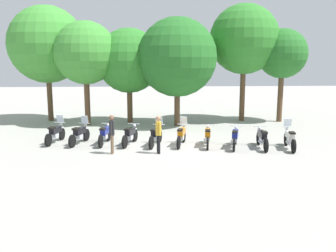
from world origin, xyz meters
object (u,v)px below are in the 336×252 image
Objects in this scene: motorcycle_0 at (55,133)px; motorcycle_4 at (156,135)px; tree_2 at (129,61)px; motorcycle_6 at (208,136)px; motorcycle_9 at (290,138)px; tree_5 at (282,54)px; person_1 at (158,131)px; tree_4 at (244,39)px; motorcycle_1 at (80,134)px; motorcycle_3 at (130,135)px; person_0 at (112,131)px; motorcycle_5 at (181,135)px; tree_1 at (85,53)px; motorcycle_2 at (105,134)px; motorcycle_7 at (235,137)px; motorcycle_8 at (262,138)px; tree_0 at (47,45)px; tree_3 at (177,57)px.

motorcycle_4 is at bearing -87.77° from motorcycle_0.
motorcycle_6 is at bearing -59.82° from tree_2.
tree_5 is (2.24, 7.79, 4.05)m from motorcycle_9.
motorcycle_0 is 5.79m from person_1.
tree_4 is (6.05, 8.89, 4.52)m from person_1.
motorcycle_0 is 0.27× the size of tree_4.
motorcycle_1 is 2.58m from motorcycle_3.
person_0 is at bearing -132.77° from tree_4.
motorcycle_9 is (5.12, -1.00, 0.00)m from motorcycle_5.
motorcycle_0 is 6.81m from tree_1.
motorcycle_0 is at bearing 88.97° from motorcycle_2.
motorcycle_7 is (6.41, -1.06, 0.00)m from motorcycle_2.
motorcycle_3 is 1.31m from motorcycle_4.
motorcycle_2 is 1.03× the size of motorcycle_3.
motorcycle_0 is 11.68m from motorcycle_9.
motorcycle_3 is 2.00m from person_0.
motorcycle_2 and motorcycle_8 have the same top height.
tree_0 is at bearing 177.15° from tree_4.
tree_5 is (9.92, 6.53, 4.07)m from motorcycle_3.
person_0 is 0.22× the size of tree_4.
motorcycle_2 is at bearing -98.46° from tree_2.
motorcycle_2 and motorcycle_7 have the same top height.
person_1 is 8.10m from tree_3.
tree_3 is (1.49, 5.64, 3.84)m from motorcycle_4.
motorcycle_4 is 0.97× the size of motorcycle_8.
tree_2 is (-2.89, 6.92, 3.61)m from motorcycle_5.
motorcycle_5 is at bearing 88.47° from motorcycle_6.
tree_1 is (-8.17, 6.85, 4.12)m from motorcycle_7.
tree_4 is at bearing -0.10° from motorcycle_7.
motorcycle_8 is (2.56, -0.58, 0.00)m from motorcycle_6.
tree_2 reaches higher than motorcycle_3.
tree_3 is 1.10× the size of tree_5.
motorcycle_4 is at bearing 93.11° from motorcycle_6.
motorcycle_3 is at bearing -146.66° from tree_5.
motorcycle_1 is 0.98× the size of motorcycle_9.
motorcycle_5 reaches higher than motorcycle_6.
person_0 is 0.27× the size of tree_1.
tree_0 is 0.99× the size of tree_4.
person_1 reaches higher than motorcycle_9.
person_0 is 8.84m from tree_1.
motorcycle_6 is 10.31m from tree_1.
tree_5 is (10.65, 8.31, 3.52)m from person_0.
motorcycle_6 is 2.62m from motorcycle_8.
tree_1 is at bearing -177.54° from tree_5.
tree_4 is (4.86, 7.30, 5.03)m from motorcycle_5.
motorcycle_5 is 0.98× the size of motorcycle_8.
motorcycle_3 is 0.98× the size of motorcycle_6.
tree_2 reaches higher than motorcycle_5.
motorcycle_6 is at bearing -85.72° from motorcycle_5.
motorcycle_7 is 1.29m from motorcycle_8.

